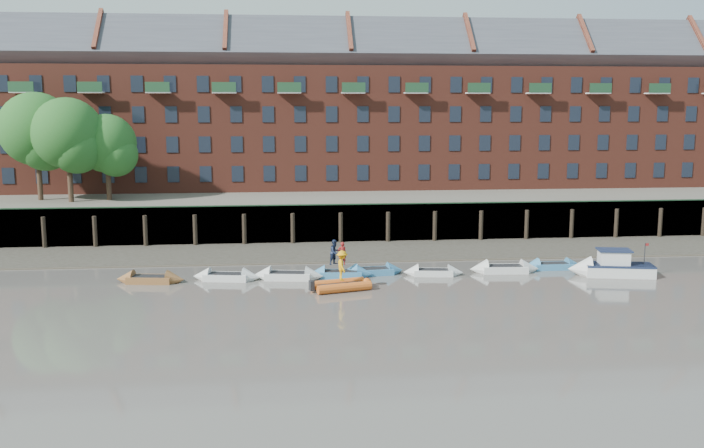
{
  "coord_description": "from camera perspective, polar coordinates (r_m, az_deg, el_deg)",
  "views": [
    {
      "loc": [
        -7.06,
        -39.42,
        11.49
      ],
      "look_at": [
        -2.01,
        12.0,
        3.2
      ],
      "focal_mm": 38.0,
      "sensor_mm": 36.0,
      "label": 1
    }
  ],
  "objects": [
    {
      "name": "bank_terrace",
      "position": [
        76.39,
        -0.26,
        1.68
      ],
      "size": [
        110.0,
        28.0,
        3.2
      ],
      "primitive_type": "cube",
      "color": "#5E594D",
      "rests_on": "ground"
    },
    {
      "name": "person_rib_crew",
      "position": [
        46.55,
        -0.76,
        -3.2
      ],
      "size": [
        0.79,
        1.27,
        1.89
      ],
      "primitive_type": "imported",
      "rotation": [
        0.0,
        0.0,
        1.65
      ],
      "color": "orange",
      "rests_on": "rib_tender"
    },
    {
      "name": "tree_cluster",
      "position": [
        69.34,
        -21.27,
        6.45
      ],
      "size": [
        11.76,
        7.74,
        9.4
      ],
      "color": "#3A281C",
      "rests_on": "bank_terrace"
    },
    {
      "name": "person_rower_a",
      "position": [
        49.94,
        -0.76,
        -2.27
      ],
      "size": [
        0.61,
        0.43,
        1.57
      ],
      "primitive_type": "imported",
      "rotation": [
        0.0,
        0.0,
        3.24
      ],
      "color": "maroon",
      "rests_on": "rowboat_3"
    },
    {
      "name": "foreshore",
      "position": [
        58.98,
        1.37,
        -2.12
      ],
      "size": [
        110.0,
        8.0,
        0.5
      ],
      "primitive_type": "cube",
      "color": "#3D382F",
      "rests_on": "ground"
    },
    {
      "name": "apartment_terrace",
      "position": [
        76.75,
        -0.34,
        10.11
      ],
      "size": [
        80.6,
        15.56,
        20.98
      ],
      "color": "brown",
      "rests_on": "bank_terrace"
    },
    {
      "name": "rowboat_1",
      "position": [
        50.09,
        -9.59,
        -4.0
      ],
      "size": [
        4.66,
        2.09,
        1.31
      ],
      "rotation": [
        0.0,
        0.0,
        -0.18
      ],
      "color": "silver",
      "rests_on": "ground"
    },
    {
      "name": "person_rower_b",
      "position": [
        50.02,
        -1.32,
        -2.16
      ],
      "size": [
        1.06,
        1.04,
        1.72
      ],
      "primitive_type": "imported",
      "rotation": [
        0.0,
        0.0,
        0.72
      ],
      "color": "#19233F",
      "rests_on": "rowboat_3"
    },
    {
      "name": "mud_band",
      "position": [
        55.67,
        1.8,
        -2.8
      ],
      "size": [
        110.0,
        1.6,
        0.1
      ],
      "primitive_type": "cube",
      "color": "#4C4336",
      "rests_on": "ground"
    },
    {
      "name": "rowboat_4",
      "position": [
        51.02,
        1.57,
        -3.65
      ],
      "size": [
        4.44,
        1.74,
        1.26
      ],
      "rotation": [
        0.0,
        0.0,
        0.11
      ],
      "color": "teal",
      "rests_on": "ground"
    },
    {
      "name": "rowboat_6",
      "position": [
        52.74,
        11.58,
        -3.38
      ],
      "size": [
        4.89,
        1.7,
        1.4
      ],
      "rotation": [
        0.0,
        0.0,
        -0.06
      ],
      "color": "silver",
      "rests_on": "ground"
    },
    {
      "name": "rowboat_2",
      "position": [
        49.84,
        -4.92,
        -3.96
      ],
      "size": [
        4.86,
        2.06,
        1.37
      ],
      "rotation": [
        0.0,
        0.0,
        -0.15
      ],
      "color": "silver",
      "rests_on": "ground"
    },
    {
      "name": "rowboat_7",
      "position": [
        54.62,
        15.1,
        -3.11
      ],
      "size": [
        4.25,
        1.27,
        1.23
      ],
      "rotation": [
        0.0,
        0.0,
        0.01
      ],
      "color": "teal",
      "rests_on": "ground"
    },
    {
      "name": "river_wall",
      "position": [
        62.98,
        0.9,
        0.07
      ],
      "size": [
        110.0,
        1.23,
        3.3
      ],
      "color": "#2D2A26",
      "rests_on": "ground"
    },
    {
      "name": "rib_tender",
      "position": [
        46.89,
        -0.67,
        -4.71
      ],
      "size": [
        3.93,
        2.69,
        0.66
      ],
      "rotation": [
        0.0,
        0.0,
        0.28
      ],
      "color": "#CF591B",
      "rests_on": "ground"
    },
    {
      "name": "rowboat_3",
      "position": [
        50.24,
        -0.85,
        -3.84
      ],
      "size": [
        4.46,
        1.67,
        1.26
      ],
      "rotation": [
        0.0,
        0.0,
        -0.1
      ],
      "color": "teal",
      "rests_on": "ground"
    },
    {
      "name": "ground",
      "position": [
        41.66,
        4.4,
        -6.92
      ],
      "size": [
        220.0,
        220.0,
        0.0
      ],
      "primitive_type": "plane",
      "color": "#5F5953",
      "rests_on": "ground"
    },
    {
      "name": "rowboat_0",
      "position": [
        50.45,
        -15.19,
        -4.1
      ],
      "size": [
        4.61,
        1.93,
        1.3
      ],
      "rotation": [
        0.0,
        0.0,
        -0.14
      ],
      "color": "brown",
      "rests_on": "ground"
    },
    {
      "name": "motor_launch",
      "position": [
        53.49,
        18.78,
        -3.13
      ],
      "size": [
        5.89,
        2.91,
        2.32
      ],
      "rotation": [
        0.0,
        0.0,
        2.94
      ],
      "color": "silver",
      "rests_on": "ground"
    },
    {
      "name": "rowboat_5",
      "position": [
        51.1,
        6.23,
        -3.69
      ],
      "size": [
        4.19,
        1.72,
        1.18
      ],
      "rotation": [
        0.0,
        0.0,
        -0.14
      ],
      "color": "silver",
      "rests_on": "ground"
    }
  ]
}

